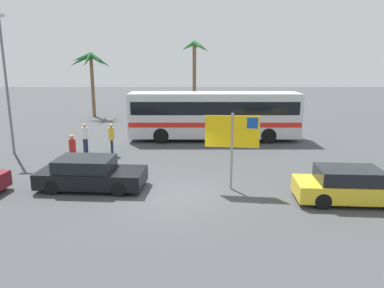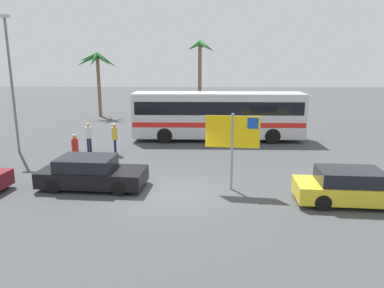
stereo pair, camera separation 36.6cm
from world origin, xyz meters
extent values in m
plane|color=#424447|center=(0.00, 0.00, 0.00)|extent=(120.00, 120.00, 0.00)
cube|color=silver|center=(2.28, 10.32, 1.73)|extent=(11.22, 2.42, 2.90)
cube|color=black|center=(2.28, 10.32, 2.28)|extent=(10.77, 2.44, 0.84)
cube|color=red|center=(2.28, 10.32, 1.22)|extent=(11.10, 2.44, 0.32)
cylinder|color=black|center=(5.76, 11.40, 0.50)|extent=(1.00, 0.28, 1.00)
cylinder|color=black|center=(5.76, 9.23, 0.50)|extent=(1.00, 0.28, 1.00)
cylinder|color=black|center=(-1.19, 11.40, 0.50)|extent=(1.00, 0.28, 1.00)
cylinder|color=black|center=(-1.19, 9.23, 0.50)|extent=(1.00, 0.28, 1.00)
cylinder|color=gray|center=(2.44, 0.69, 1.60)|extent=(0.11, 0.11, 3.20)
cube|color=yellow|center=(2.44, 0.69, 2.45)|extent=(2.19, 0.32, 1.30)
cube|color=#1447A8|center=(3.23, 0.60, 2.82)|extent=(0.45, 0.12, 0.44)
cube|color=yellow|center=(6.97, -0.74, 0.48)|extent=(4.51, 2.00, 0.64)
cube|color=black|center=(6.70, -0.72, 1.06)|extent=(2.39, 1.72, 0.52)
cylinder|color=black|center=(8.38, -0.06, 0.30)|extent=(0.61, 0.20, 0.60)
cylinder|color=black|center=(5.66, 0.13, 0.30)|extent=(0.61, 0.20, 0.60)
cylinder|color=black|center=(5.55, -1.42, 0.30)|extent=(0.61, 0.20, 0.60)
cube|color=black|center=(-3.38, 0.77, 0.48)|extent=(4.50, 2.15, 0.64)
cube|color=black|center=(-3.64, 0.79, 1.06)|extent=(2.39, 1.85, 0.52)
cylinder|color=black|center=(-1.96, 1.52, 0.30)|extent=(0.61, 0.20, 0.60)
cylinder|color=black|center=(-2.08, -0.17, 0.30)|extent=(0.61, 0.20, 0.60)
cylinder|color=black|center=(-4.67, 1.71, 0.30)|extent=(0.61, 0.20, 0.60)
cylinder|color=black|center=(-4.79, 0.02, 0.30)|extent=(0.61, 0.20, 0.60)
cylinder|color=#1E2347|center=(-3.75, 6.39, 0.43)|extent=(0.13, 0.13, 0.87)
cylinder|color=#1E2347|center=(-3.73, 6.21, 0.43)|extent=(0.13, 0.13, 0.87)
cylinder|color=gold|center=(-3.74, 6.30, 1.21)|extent=(0.32, 0.32, 0.69)
sphere|color=tan|center=(-3.74, 6.30, 1.68)|extent=(0.24, 0.24, 0.24)
cylinder|color=#1E2347|center=(-5.42, 6.68, 0.42)|extent=(0.13, 0.13, 0.84)
cylinder|color=#1E2347|center=(-5.33, 6.83, 0.42)|extent=(0.13, 0.13, 0.84)
cylinder|color=silver|center=(-5.37, 6.75, 1.17)|extent=(0.32, 0.32, 0.66)
sphere|color=tan|center=(-5.37, 6.75, 1.61)|extent=(0.23, 0.23, 0.23)
cylinder|color=#706656|center=(-4.90, 3.23, 0.44)|extent=(0.13, 0.13, 0.87)
cylinder|color=#706656|center=(-5.03, 3.34, 0.44)|extent=(0.13, 0.13, 0.87)
cylinder|color=red|center=(-4.96, 3.29, 1.21)|extent=(0.32, 0.32, 0.69)
sphere|color=tan|center=(-4.96, 3.29, 1.68)|extent=(0.24, 0.24, 0.24)
cylinder|color=slate|center=(-9.49, 6.60, 3.74)|extent=(0.14, 0.14, 7.49)
cube|color=#B2B2B7|center=(-9.49, 6.60, 7.59)|extent=(0.56, 0.20, 0.16)
cylinder|color=brown|center=(1.02, 18.53, 3.27)|extent=(0.32, 0.32, 6.54)
cone|color=#2D7533|center=(1.64, 18.62, 6.37)|extent=(1.53, 0.63, 1.12)
cone|color=#2D7533|center=(1.15, 19.22, 6.53)|extent=(0.72, 1.58, 0.85)
cone|color=#2D7533|center=(0.53, 18.99, 6.46)|extent=(1.41, 1.36, 0.98)
cone|color=#2D7533|center=(0.51, 18.11, 6.43)|extent=(1.45, 1.30, 1.02)
cone|color=#2D7533|center=(1.34, 17.93, 6.49)|extent=(1.11, 1.55, 0.92)
cylinder|color=brown|center=(-8.52, 20.55, 2.78)|extent=(0.32, 0.32, 5.57)
cone|color=#195623|center=(-7.61, 20.39, 5.21)|extent=(2.12, 0.79, 1.49)
cone|color=#195623|center=(-7.94, 21.31, 5.26)|extent=(1.63, 1.94, 1.40)
cone|color=#195623|center=(-8.73, 21.46, 5.23)|extent=(0.90, 2.13, 1.47)
cone|color=#195623|center=(-9.49, 20.92, 5.48)|extent=(2.21, 1.19, 1.00)
cone|color=#195623|center=(-9.43, 20.31, 5.25)|extent=(2.15, 0.96, 1.41)
cone|color=#195623|center=(-8.60, 19.61, 5.25)|extent=(0.63, 2.14, 1.42)
cone|color=#195623|center=(-7.79, 19.90, 5.30)|extent=(1.88, 1.76, 1.33)
camera|label=1|loc=(0.81, -13.64, 5.27)|focal=33.78mm
camera|label=2|loc=(1.18, -13.63, 5.27)|focal=33.78mm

